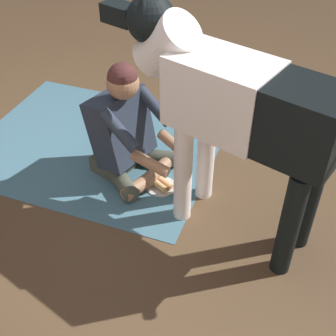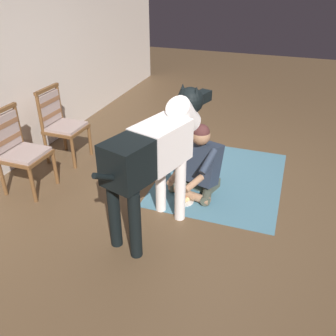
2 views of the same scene
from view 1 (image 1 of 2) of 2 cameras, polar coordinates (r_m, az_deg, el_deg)
ground_plane at (r=3.32m, az=-6.25°, el=0.43°), size 15.32×15.32×0.00m
area_rug at (r=3.53m, az=-9.12°, el=2.95°), size 1.82×1.47×0.01m
person_sitting_on_floor at (r=3.05m, az=-5.31°, el=4.66°), size 0.73×0.59×0.84m
large_dog at (r=2.39m, az=8.13°, el=8.03°), size 1.60×0.65×1.34m
hot_dog_on_plate at (r=3.09m, az=-0.89°, el=-2.09°), size 0.21×0.21×0.06m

